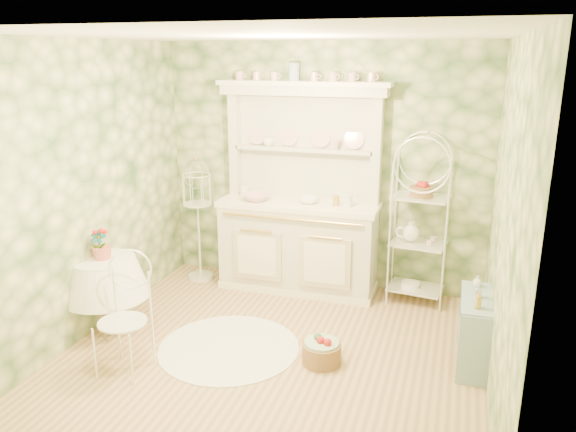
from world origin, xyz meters
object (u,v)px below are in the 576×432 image
(bakers_rack, at_px, (420,219))
(birdcage_stand, at_px, (198,220))
(cafe_chair, at_px, (123,326))
(floor_basket, at_px, (322,352))
(round_table, at_px, (106,293))
(side_shelf, at_px, (474,331))
(kitchen_dresser, at_px, (299,190))

(bakers_rack, xyz_separation_m, birdcage_stand, (-2.48, -0.11, -0.21))
(cafe_chair, height_order, floor_basket, cafe_chair)
(round_table, distance_m, birdcage_stand, 1.49)
(round_table, distance_m, floor_basket, 2.15)
(round_table, bearing_deg, side_shelf, 6.29)
(side_shelf, height_order, cafe_chair, cafe_chair)
(round_table, height_order, floor_basket, round_table)
(cafe_chair, distance_m, birdcage_stand, 2.08)
(bakers_rack, distance_m, cafe_chair, 3.10)
(floor_basket, bearing_deg, side_shelf, 17.01)
(cafe_chair, bearing_deg, birdcage_stand, 75.88)
(round_table, xyz_separation_m, floor_basket, (2.13, -0.01, -0.27))
(round_table, relative_size, birdcage_stand, 0.52)
(floor_basket, bearing_deg, birdcage_stand, 142.26)
(cafe_chair, relative_size, birdcage_stand, 0.58)
(birdcage_stand, bearing_deg, round_table, -101.69)
(bakers_rack, relative_size, round_table, 2.49)
(kitchen_dresser, bearing_deg, cafe_chair, -112.73)
(bakers_rack, height_order, birdcage_stand, bakers_rack)
(kitchen_dresser, relative_size, birdcage_stand, 1.60)
(side_shelf, bearing_deg, kitchen_dresser, 147.19)
(side_shelf, xyz_separation_m, floor_basket, (-1.23, -0.38, -0.21))
(round_table, relative_size, floor_basket, 2.41)
(bakers_rack, bearing_deg, kitchen_dresser, -171.02)
(kitchen_dresser, relative_size, round_table, 3.10)
(floor_basket, bearing_deg, cafe_chair, -158.02)
(kitchen_dresser, bearing_deg, birdcage_stand, -176.84)
(kitchen_dresser, distance_m, side_shelf, 2.34)
(side_shelf, bearing_deg, birdcage_stand, 158.94)
(round_table, bearing_deg, bakers_rack, 28.75)
(side_shelf, xyz_separation_m, birdcage_stand, (-3.07, 1.04, 0.41))
(side_shelf, relative_size, round_table, 0.97)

